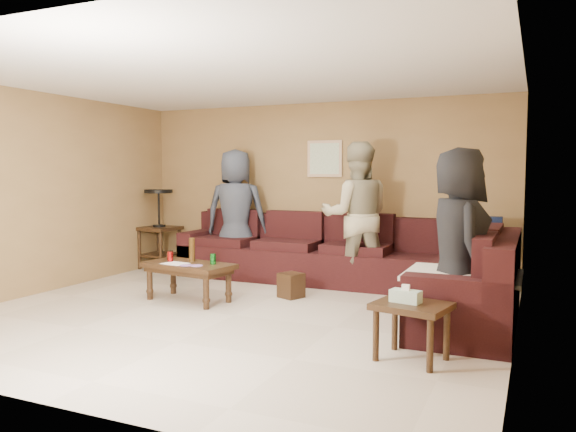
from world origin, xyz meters
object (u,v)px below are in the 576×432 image
object	(u,v)px
coffee_table	(188,269)
person_left	(236,212)
sectional_sofa	(351,268)
end_table_left	(159,227)
person_right	(459,242)
person_middle	(356,216)
side_table_right	(411,311)
waste_bin	(291,285)

from	to	relation	value
coffee_table	person_left	size ratio (longest dim) A/B	0.62
sectional_sofa	end_table_left	bearing A→B (deg)	170.65
person_right	end_table_left	bearing A→B (deg)	45.43
person_middle	side_table_right	bearing A→B (deg)	94.14
end_table_left	person_middle	bearing A→B (deg)	-3.69
coffee_table	person_right	distance (m)	3.10
coffee_table	person_left	xyz separation A→B (m)	(-0.32, 1.72, 0.54)
sectional_sofa	coffee_table	world-z (taller)	sectional_sofa
end_table_left	side_table_right	world-z (taller)	end_table_left
side_table_right	coffee_table	bearing A→B (deg)	159.92
sectional_sofa	side_table_right	world-z (taller)	sectional_sofa
side_table_right	person_right	bearing A→B (deg)	74.25
end_table_left	person_right	bearing A→B (deg)	-21.20
sectional_sofa	waste_bin	size ratio (longest dim) A/B	15.68
end_table_left	person_right	size ratio (longest dim) A/B	0.71
person_left	side_table_right	bearing A→B (deg)	123.81
sectional_sofa	person_right	world-z (taller)	person_right
sectional_sofa	person_left	distance (m)	2.11
end_table_left	person_middle	xyz separation A→B (m)	(3.27, -0.21, 0.30)
sectional_sofa	person_left	bearing A→B (deg)	163.73
coffee_table	person_left	world-z (taller)	person_left
sectional_sofa	waste_bin	bearing A→B (deg)	-139.90
coffee_table	person_left	bearing A→B (deg)	100.59
person_right	side_table_right	bearing A→B (deg)	140.88
end_table_left	person_left	xyz separation A→B (m)	(1.36, 0.02, 0.27)
person_middle	waste_bin	bearing A→B (deg)	34.66
end_table_left	person_left	world-z (taller)	person_left
sectional_sofa	end_table_left	world-z (taller)	end_table_left
end_table_left	side_table_right	distance (m)	5.26
end_table_left	side_table_right	size ratio (longest dim) A/B	1.91
end_table_left	person_middle	distance (m)	3.29
coffee_table	person_right	bearing A→B (deg)	-2.70
person_middle	person_right	xyz separation A→B (m)	(1.48, -1.63, -0.08)
person_left	end_table_left	bearing A→B (deg)	-13.97
person_right	sectional_sofa	bearing A→B (deg)	24.55
sectional_sofa	coffee_table	xyz separation A→B (m)	(-1.63, -1.15, 0.06)
person_middle	end_table_left	bearing A→B (deg)	-25.63
waste_bin	person_middle	distance (m)	1.28
person_left	person_middle	xyz separation A→B (m)	(1.90, -0.23, 0.03)
side_table_right	waste_bin	distance (m)	2.46
end_table_left	person_left	bearing A→B (deg)	0.96
coffee_table	person_left	distance (m)	1.83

